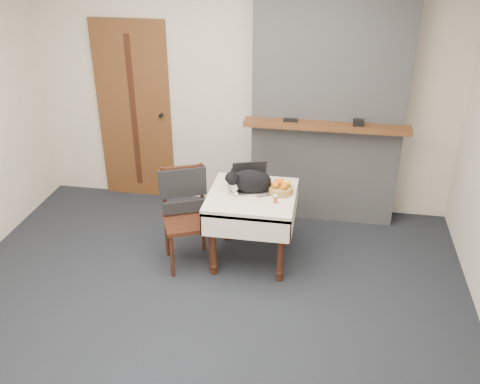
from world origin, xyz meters
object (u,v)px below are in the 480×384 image
object	(u,v)px
side_table	(252,205)
cream_jar	(227,188)
door	(134,112)
cat	(251,182)
pill_bottle	(275,199)
fruit_basket	(281,188)
laptop	(251,182)
chair	(185,202)

from	to	relation	value
side_table	cream_jar	distance (m)	0.28
door	cat	bearing A→B (deg)	-36.91
pill_bottle	fruit_basket	distance (m)	0.20
laptop	fruit_basket	xyz separation A→B (m)	(0.28, -0.05, -0.01)
cream_jar	fruit_basket	bearing A→B (deg)	7.46
fruit_basket	door	bearing A→B (deg)	148.21
side_table	fruit_basket	world-z (taller)	fruit_basket
pill_bottle	side_table	bearing A→B (deg)	148.38
laptop	cream_jar	size ratio (longest dim) A/B	5.12
cat	laptop	bearing A→B (deg)	78.15
fruit_basket	chair	distance (m)	0.88
cream_jar	pill_bottle	xyz separation A→B (m)	(0.46, -0.13, 0.00)
pill_bottle	door	bearing A→B (deg)	143.42
side_table	cat	bearing A→B (deg)	114.76
door	fruit_basket	world-z (taller)	door
cat	cream_jar	size ratio (longest dim) A/B	6.88
cream_jar	chair	distance (m)	0.41
side_table	pill_bottle	distance (m)	0.30
pill_bottle	laptop	bearing A→B (deg)	135.80
door	side_table	world-z (taller)	door
fruit_basket	cream_jar	bearing A→B (deg)	-172.54
side_table	chair	distance (m)	0.61
cream_jar	chair	size ratio (longest dim) A/B	0.08
cream_jar	fruit_basket	distance (m)	0.49
laptop	fruit_basket	world-z (taller)	laptop
laptop	side_table	bearing A→B (deg)	-94.01
cat	door	bearing A→B (deg)	118.71
pill_bottle	chair	world-z (taller)	chair
laptop	chair	xyz separation A→B (m)	(-0.58, -0.19, -0.16)
laptop	door	bearing A→B (deg)	125.64
door	fruit_basket	size ratio (longest dim) A/B	9.08
laptop	cat	size ratio (longest dim) A/B	0.74
chair	side_table	bearing A→B (deg)	-16.73
door	fruit_basket	bearing A→B (deg)	-31.79
side_table	laptop	xyz separation A→B (m)	(-0.03, 0.11, 0.17)
fruit_basket	laptop	bearing A→B (deg)	169.22
side_table	cat	xyz separation A→B (m)	(-0.01, 0.02, 0.22)
laptop	cream_jar	world-z (taller)	laptop
chair	cream_jar	bearing A→B (deg)	-13.39
laptop	pill_bottle	xyz separation A→B (m)	(0.25, -0.25, -0.02)
chair	door	bearing A→B (deg)	101.79
door	cat	size ratio (longest dim) A/B	3.82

